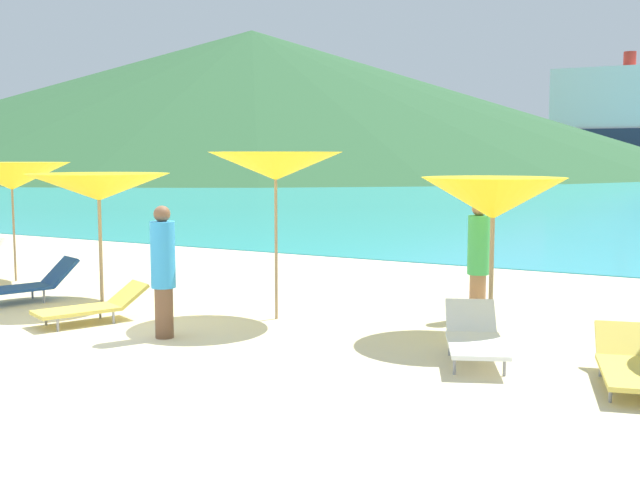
% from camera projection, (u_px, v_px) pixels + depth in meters
% --- Properties ---
extents(ground_plane, '(50.00, 100.00, 0.30)m').
position_uv_depth(ground_plane, '(394.00, 258.00, 19.00)').
color(ground_plane, beige).
extents(headland_hill, '(132.63, 132.63, 21.25)m').
position_uv_depth(headland_hill, '(252.00, 101.00, 119.99)').
color(headland_hill, '#2D5B33').
rests_on(headland_hill, ground_plane).
extents(umbrella_3, '(2.23, 2.23, 2.22)m').
position_uv_depth(umbrella_3, '(12.00, 176.00, 14.41)').
color(umbrella_3, '#9E7F59').
rests_on(umbrella_3, ground_plane).
extents(umbrella_4, '(2.27, 2.27, 2.06)m').
position_uv_depth(umbrella_4, '(99.00, 187.00, 12.32)').
color(umbrella_4, '#9E7F59').
rests_on(umbrella_4, ground_plane).
extents(umbrella_5, '(2.04, 2.04, 2.40)m').
position_uv_depth(umbrella_5, '(276.00, 166.00, 11.01)').
color(umbrella_5, '#9E7F59').
rests_on(umbrella_5, ground_plane).
extents(umbrella_6, '(1.94, 1.94, 2.07)m').
position_uv_depth(umbrella_6, '(493.00, 199.00, 9.99)').
color(umbrella_6, '#9E7F59').
rests_on(umbrella_6, ground_plane).
extents(lounge_chair_1, '(1.16, 1.67, 0.59)m').
position_uv_depth(lounge_chair_1, '(475.00, 337.00, 8.91)').
color(lounge_chair_1, white).
rests_on(lounge_chair_1, ground_plane).
extents(lounge_chair_2, '(1.16, 1.83, 0.66)m').
position_uv_depth(lounge_chair_2, '(24.00, 284.00, 12.48)').
color(lounge_chair_2, '#1E478C').
rests_on(lounge_chair_2, ground_plane).
extents(lounge_chair_9, '(1.00, 1.74, 0.51)m').
position_uv_depth(lounge_chair_9, '(632.00, 364.00, 7.96)').
color(lounge_chair_9, '#D8BF4C').
rests_on(lounge_chair_9, ground_plane).
extents(lounge_chair_10, '(1.13, 1.64, 0.51)m').
position_uv_depth(lounge_chair_10, '(92.00, 306.00, 10.96)').
color(lounge_chair_10, '#D8BF4C').
rests_on(lounge_chair_10, ground_plane).
extents(beachgoer_0, '(0.31, 0.31, 1.70)m').
position_uv_depth(beachgoer_0, '(478.00, 257.00, 11.14)').
color(beachgoer_0, '#A3704C').
rests_on(beachgoer_0, ground_plane).
extents(beachgoer_1, '(0.32, 0.32, 1.71)m').
position_uv_depth(beachgoer_1, '(163.00, 268.00, 9.99)').
color(beachgoer_1, brown).
rests_on(beachgoer_1, ground_plane).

